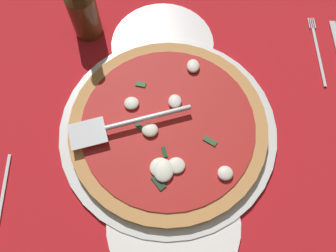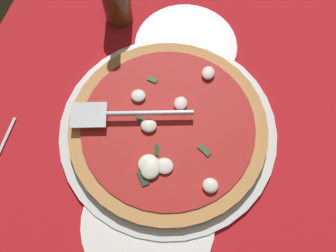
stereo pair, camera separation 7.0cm
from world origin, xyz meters
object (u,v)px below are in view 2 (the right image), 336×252
Objects in this scene: pizza at (168,127)px; dinner_plate_left at (148,221)px; dinner_plate_right at (186,46)px; pizza_server at (125,114)px.

dinner_plate_left is at bearing -176.29° from pizza.
dinner_plate_right is at bearing 3.96° from pizza.
pizza_server is at bearing 94.23° from pizza.
dinner_plate_left is 40.49cm from dinner_plate_right.
dinner_plate_left is 21.15cm from pizza_server.
pizza is at bearing 168.15° from pizza_server.
dinner_plate_left is 0.62× the size of pizza.
dinner_plate_right is at bearing 3.84° from dinner_plate_left.
dinner_plate_left is 18.96cm from pizza.
pizza_server is (18.19, 9.87, 4.34)cm from dinner_plate_left.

